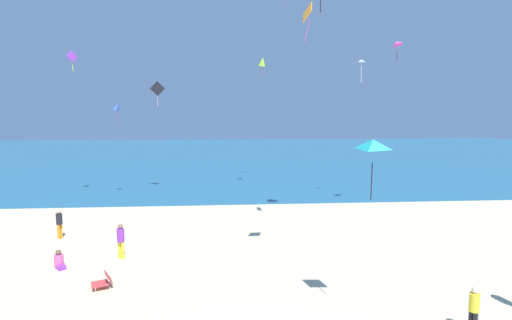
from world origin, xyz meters
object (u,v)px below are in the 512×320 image
Objects in this scene: kite_white at (362,62)px; person_1 at (59,261)px; kite_orange at (307,13)px; kite_purple at (72,57)px; kite_teal at (373,145)px; person_0 at (59,222)px; kite_magenta at (397,43)px; person_5 at (474,307)px; kite_lime at (262,62)px; kite_blue at (117,107)px; kite_black at (157,89)px; person_4 at (121,239)px; beach_chair_mid_beach at (103,281)px.

person_1 is at bearing -147.89° from kite_white.
kite_orange reaches higher than kite_purple.
kite_orange is at bearing 91.91° from kite_teal.
kite_magenta is (18.14, 2.89, 9.33)m from person_0.
person_5 is (13.79, -5.79, 0.54)m from person_1.
kite_blue is (-10.33, -2.05, -3.41)m from kite_lime.
person_1 is at bearing 153.88° from kite_teal.
kite_teal is at bearing -50.15° from kite_purple.
kite_black is at bearing -87.49° from person_0.
kite_white reaches higher than person_4.
kite_lime reaches higher than person_4.
person_0 is 1.06× the size of kite_purple.
kite_black is (-8.77, 10.98, -2.89)m from kite_orange.
kite_orange reaches higher than person_4.
kite_teal is at bearing 135.65° from beach_chair_mid_beach.
person_0 is 20.60m from kite_magenta.
kite_teal is (12.37, -9.14, 4.58)m from person_0.
kite_orange reaches higher than kite_magenta.
kite_magenta reaches higher than beach_chair_mid_beach.
kite_teal is (8.60, -6.15, 4.54)m from person_4.
kite_magenta is (14.80, -6.95, 2.27)m from kite_black.
kite_white is (4.81, 15.14, 4.09)m from kite_teal.
person_0 is (-3.87, 5.80, 0.58)m from beach_chair_mid_beach.
kite_orange is (-3.21, 8.47, 9.99)m from person_5.
person_0 is 20.16m from kite_white.
kite_white is at bearing 67.61° from person_5.
kite_magenta is at bearing -72.91° from kite_white.
kite_white is 1.10× the size of kite_purple.
kite_purple reaches higher than person_0.
kite_white is 14.46m from kite_black.
person_0 reaches higher than beach_chair_mid_beach.
kite_magenta reaches higher than kite_black.
kite_lime is 13.22m from kite_purple.
kite_teal is 1.25× the size of kite_purple.
person_1 is (1.52, -3.82, -0.57)m from person_0.
person_0 is at bearing -136.35° from kite_lime.
person_4 reaches higher than person_1.
kite_orange is at bearing -50.12° from person_4.
kite_blue is (0.75, 8.52, 5.75)m from person_0.
person_0 reaches higher than person_1.
person_5 is 0.78× the size of kite_black.
kite_teal is 16.40m from kite_white.
kite_lime is at bearing -0.90° from person_4.
person_4 is at bearing -75.29° from kite_blue.
person_4 is at bearing 144.41° from kite_teal.
kite_orange is 7.28m from kite_magenta.
kite_magenta is at bearing -17.97° from kite_blue.
kite_purple is 20.62m from kite_magenta.
kite_magenta is at bearing -14.11° from kite_purple.
kite_blue is 18.62m from kite_magenta.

